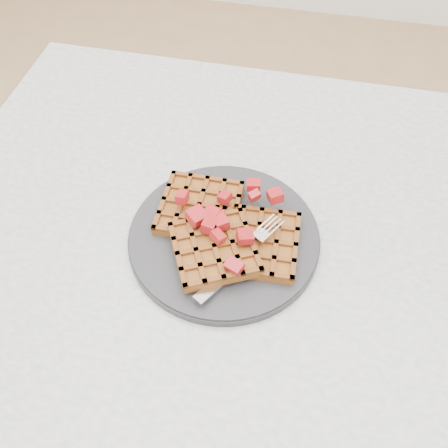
% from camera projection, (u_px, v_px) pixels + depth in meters
% --- Properties ---
extents(ground, '(4.00, 4.00, 0.00)m').
position_uv_depth(ground, '(274.00, 404.00, 1.33)').
color(ground, tan).
rests_on(ground, ground).
extents(table, '(1.20, 0.80, 0.75)m').
position_uv_depth(table, '(304.00, 280.00, 0.83)').
color(table, silver).
rests_on(table, ground).
extents(plate, '(0.28, 0.28, 0.02)m').
position_uv_depth(plate, '(224.00, 237.00, 0.73)').
color(plate, '#242427').
rests_on(plate, table).
extents(waffles, '(0.21, 0.21, 0.03)m').
position_uv_depth(waffles, '(224.00, 231.00, 0.72)').
color(waffles, '#94531F').
rests_on(waffles, plate).
extents(strawberry_pile, '(0.15, 0.15, 0.02)m').
position_uv_depth(strawberry_pile, '(224.00, 218.00, 0.70)').
color(strawberry_pile, '#870006').
rests_on(strawberry_pile, waffles).
extents(fork, '(0.11, 0.17, 0.02)m').
position_uv_depth(fork, '(245.00, 257.00, 0.69)').
color(fork, silver).
rests_on(fork, plate).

